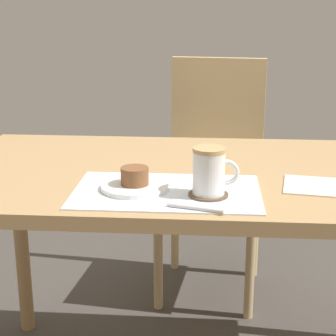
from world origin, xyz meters
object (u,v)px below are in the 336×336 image
at_px(dining_table, 198,196).
at_px(wooden_chair, 213,168).
at_px(coffee_mug, 210,171).
at_px(pastry_plate, 135,187).
at_px(pastry, 135,176).

height_order(dining_table, wooden_chair, wooden_chair).
distance_m(wooden_chair, coffee_mug, 0.99).
relative_size(dining_table, pastry_plate, 8.27).
bearing_deg(pastry, coffee_mug, -10.43).
xyz_separation_m(pastry_plate, coffee_mug, (0.18, -0.03, 0.06)).
bearing_deg(dining_table, pastry, -128.94).
bearing_deg(wooden_chair, coffee_mug, 95.99).
bearing_deg(wooden_chair, pastry, 84.70).
height_order(pastry_plate, pastry, pastry).
bearing_deg(dining_table, wooden_chair, 86.31).
distance_m(pastry_plate, pastry, 0.03).
bearing_deg(pastry_plate, coffee_mug, -10.43).
relative_size(dining_table, pastry, 20.19).
relative_size(pastry_plate, coffee_mug, 1.48).
bearing_deg(coffee_mug, wooden_chair, 89.01).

